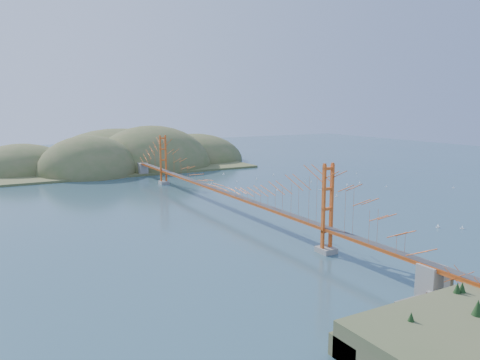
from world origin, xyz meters
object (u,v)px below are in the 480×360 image
bridge (220,170)px  fort (448,296)px  sailboat_0 (302,218)px  sailboat_1 (306,181)px  sailboat_2 (337,196)px

bridge → fort: 48.40m
bridge → sailboat_0: (8.17, -14.21, -6.87)m
fort → sailboat_1: size_ratio=5.78×
fort → sailboat_0: bearing=77.0°
bridge → sailboat_0: size_ratio=160.88×
sailboat_0 → sailboat_1: sailboat_1 is taller
sailboat_2 → bridge: bearing=174.2°
bridge → sailboat_0: bearing=-60.1°
sailboat_0 → sailboat_2: (17.50, 11.61, 0.01)m
fort → sailboat_1: bearing=63.8°
sailboat_0 → sailboat_2: sailboat_2 is taller
bridge → sailboat_1: bridge is taller
bridge → sailboat_0: bridge is taller
sailboat_2 → sailboat_1: 19.58m
sailboat_2 → sailboat_0: bearing=-146.4°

